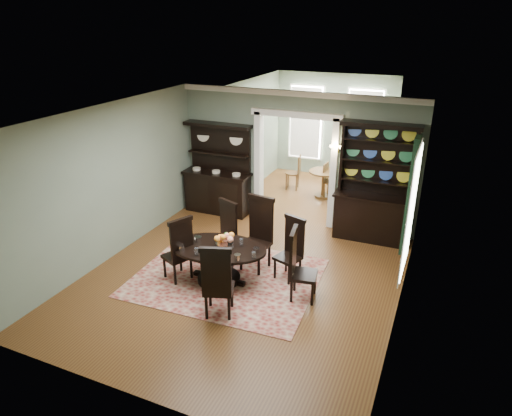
{
  "coord_description": "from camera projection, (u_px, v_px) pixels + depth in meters",
  "views": [
    {
      "loc": [
        3.1,
        -6.45,
        4.47
      ],
      "look_at": [
        0.06,
        0.6,
        1.22
      ],
      "focal_mm": 32.0,
      "sensor_mm": 36.0,
      "label": 1
    }
  ],
  "objects": [
    {
      "name": "room",
      "position": [
        240.0,
        200.0,
        7.75
      ],
      "size": [
        5.51,
        6.01,
        3.01
      ],
      "color": "brown",
      "rests_on": "ground"
    },
    {
      "name": "parlor",
      "position": [
        326.0,
        133.0,
        12.41
      ],
      "size": [
        3.51,
        3.5,
        3.01
      ],
      "color": "brown",
      "rests_on": "ground"
    },
    {
      "name": "doorway_trim",
      "position": [
        296.0,
        153.0,
        10.23
      ],
      "size": [
        2.08,
        0.25,
        2.57
      ],
      "color": "white",
      "rests_on": "floor"
    },
    {
      "name": "right_window",
      "position": [
        410.0,
        204.0,
        7.5
      ],
      "size": [
        0.15,
        1.47,
        2.12
      ],
      "color": "white",
      "rests_on": "wall_right"
    },
    {
      "name": "wall_sconce",
      "position": [
        336.0,
        148.0,
        9.65
      ],
      "size": [
        0.27,
        0.21,
        0.21
      ],
      "color": "gold",
      "rests_on": "back_wall_right"
    },
    {
      "name": "rug",
      "position": [
        227.0,
        277.0,
        8.42
      ],
      "size": [
        3.39,
        2.76,
        0.01
      ],
      "primitive_type": "cube",
      "rotation": [
        0.0,
        0.0,
        0.05
      ],
      "color": "maroon",
      "rests_on": "floor"
    },
    {
      "name": "dining_table",
      "position": [
        218.0,
        257.0,
        8.15
      ],
      "size": [
        1.91,
        1.86,
        0.69
      ],
      "rotation": [
        0.0,
        0.0,
        0.16
      ],
      "color": "black",
      "rests_on": "rug"
    },
    {
      "name": "centerpiece",
      "position": [
        224.0,
        242.0,
        8.08
      ],
      "size": [
        1.56,
        1.01,
        0.26
      ],
      "color": "silver",
      "rests_on": "dining_table"
    },
    {
      "name": "chair_far_left",
      "position": [
        226.0,
        230.0,
        8.77
      ],
      "size": [
        0.59,
        0.57,
        1.25
      ],
      "rotation": [
        0.0,
        0.0,
        2.77
      ],
      "color": "black",
      "rests_on": "rug"
    },
    {
      "name": "chair_far_mid",
      "position": [
        259.0,
        231.0,
        8.55
      ],
      "size": [
        0.58,
        0.56,
        1.41
      ],
      "rotation": [
        0.0,
        0.0,
        3.01
      ],
      "color": "black",
      "rests_on": "rug"
    },
    {
      "name": "chair_far_right",
      "position": [
        292.0,
        246.0,
        8.25
      ],
      "size": [
        0.55,
        0.53,
        1.18
      ],
      "rotation": [
        0.0,
        0.0,
        2.81
      ],
      "color": "black",
      "rests_on": "rug"
    },
    {
      "name": "chair_end_left",
      "position": [
        180.0,
        248.0,
        8.09
      ],
      "size": [
        0.59,
        0.61,
        1.26
      ],
      "rotation": [
        0.0,
        0.0,
        1.14
      ],
      "color": "black",
      "rests_on": "rug"
    },
    {
      "name": "chair_end_right",
      "position": [
        298.0,
        263.0,
        7.59
      ],
      "size": [
        0.52,
        0.54,
        1.27
      ],
      "rotation": [
        0.0,
        0.0,
        -1.4
      ],
      "color": "black",
      "rests_on": "rug"
    },
    {
      "name": "chair_near",
      "position": [
        217.0,
        280.0,
        7.06
      ],
      "size": [
        0.6,
        0.59,
        1.3
      ],
      "rotation": [
        0.0,
        0.0,
        0.33
      ],
      "color": "black",
      "rests_on": "rug"
    },
    {
      "name": "sideboard",
      "position": [
        218.0,
        182.0,
        11.03
      ],
      "size": [
        1.65,
        0.6,
        2.17
      ],
      "rotation": [
        0.0,
        0.0,
        0.01
      ],
      "color": "black",
      "rests_on": "floor"
    },
    {
      "name": "welsh_dresser",
      "position": [
        373.0,
        199.0,
        9.6
      ],
      "size": [
        1.62,
        0.61,
        2.51
      ],
      "rotation": [
        0.0,
        0.0,
        0.01
      ],
      "color": "black",
      "rests_on": "floor"
    },
    {
      "name": "parlor_table",
      "position": [
        324.0,
        180.0,
        12.0
      ],
      "size": [
        0.78,
        0.78,
        0.73
      ],
      "color": "#4F3316",
      "rests_on": "parlor_floor"
    },
    {
      "name": "parlor_chair_left",
      "position": [
        295.0,
        171.0,
        12.55
      ],
      "size": [
        0.42,
        0.41,
        0.96
      ],
      "rotation": [
        0.0,
        0.0,
        1.72
      ],
      "color": "#4F3316",
      "rests_on": "parlor_floor"
    },
    {
      "name": "parlor_chair_right",
      "position": [
        329.0,
        180.0,
        11.93
      ],
      "size": [
        0.41,
        0.4,
        0.94
      ],
      "rotation": [
        0.0,
        0.0,
        -1.68
      ],
      "color": "#4F3316",
      "rests_on": "parlor_floor"
    }
  ]
}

